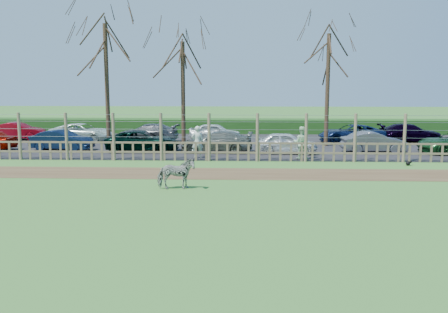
{
  "coord_description": "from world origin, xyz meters",
  "views": [
    {
      "loc": [
        1.82,
        -17.62,
        4.25
      ],
      "look_at": [
        1.0,
        2.5,
        1.1
      ],
      "focal_mm": 40.0,
      "sensor_mm": 36.0,
      "label": 1
    }
  ],
  "objects_px": {
    "visitor_b": "(301,143)",
    "car_12": "(351,134)",
    "car_4": "(286,143)",
    "car_5": "(374,142)",
    "zebra": "(176,174)",
    "car_7": "(18,131)",
    "car_2": "(143,141)",
    "car_1": "(62,140)",
    "car_13": "(410,133)",
    "tree_left": "(106,56)",
    "car_8": "(82,132)",
    "tree_right": "(328,62)",
    "crow": "(408,163)",
    "car_9": "(148,133)",
    "visitor_a": "(197,142)",
    "car_10": "(215,132)",
    "car_3": "(217,142)",
    "tree_mid": "(183,69)"
  },
  "relations": [
    {
      "from": "car_2",
      "to": "car_13",
      "type": "height_order",
      "value": "same"
    },
    {
      "from": "tree_left",
      "to": "car_12",
      "type": "distance_m",
      "value": 16.52
    },
    {
      "from": "visitor_b",
      "to": "car_9",
      "type": "relative_size",
      "value": 0.42
    },
    {
      "from": "zebra",
      "to": "car_12",
      "type": "xyz_separation_m",
      "value": [
        9.74,
        14.44,
        0.03
      ]
    },
    {
      "from": "tree_left",
      "to": "tree_right",
      "type": "relative_size",
      "value": 1.07
    },
    {
      "from": "car_3",
      "to": "car_7",
      "type": "height_order",
      "value": "same"
    },
    {
      "from": "car_4",
      "to": "car_5",
      "type": "xyz_separation_m",
      "value": [
        5.06,
        0.52,
        0.0
      ]
    },
    {
      "from": "crow",
      "to": "car_8",
      "type": "bearing_deg",
      "value": 155.49
    },
    {
      "from": "car_2",
      "to": "car_12",
      "type": "height_order",
      "value": "same"
    },
    {
      "from": "car_2",
      "to": "car_9",
      "type": "bearing_deg",
      "value": 6.02
    },
    {
      "from": "crow",
      "to": "car_5",
      "type": "height_order",
      "value": "car_5"
    },
    {
      "from": "car_5",
      "to": "tree_mid",
      "type": "bearing_deg",
      "value": 74.66
    },
    {
      "from": "car_1",
      "to": "car_5",
      "type": "xyz_separation_m",
      "value": [
        18.25,
        -0.16,
        0.0
      ]
    },
    {
      "from": "tree_left",
      "to": "visitor_b",
      "type": "distance_m",
      "value": 12.87
    },
    {
      "from": "zebra",
      "to": "car_9",
      "type": "height_order",
      "value": "car_9"
    },
    {
      "from": "zebra",
      "to": "car_4",
      "type": "xyz_separation_m",
      "value": [
        5.02,
        9.38,
        0.03
      ]
    },
    {
      "from": "tree_right",
      "to": "crow",
      "type": "xyz_separation_m",
      "value": [
        2.94,
        -7.0,
        -5.12
      ]
    },
    {
      "from": "tree_left",
      "to": "car_8",
      "type": "distance_m",
      "value": 6.54
    },
    {
      "from": "car_7",
      "to": "car_12",
      "type": "height_order",
      "value": "same"
    },
    {
      "from": "visitor_a",
      "to": "zebra",
      "type": "bearing_deg",
      "value": 80.14
    },
    {
      "from": "car_1",
      "to": "car_12",
      "type": "distance_m",
      "value": 18.45
    },
    {
      "from": "car_1",
      "to": "car_13",
      "type": "bearing_deg",
      "value": -70.2
    },
    {
      "from": "car_1",
      "to": "car_9",
      "type": "xyz_separation_m",
      "value": [
        4.29,
        4.34,
        0.0
      ]
    },
    {
      "from": "tree_left",
      "to": "car_8",
      "type": "xyz_separation_m",
      "value": [
        -2.74,
        3.24,
        -4.98
      ]
    },
    {
      "from": "car_4",
      "to": "car_7",
      "type": "relative_size",
      "value": 0.97
    },
    {
      "from": "visitor_b",
      "to": "tree_right",
      "type": "bearing_deg",
      "value": -98.04
    },
    {
      "from": "car_3",
      "to": "visitor_a",
      "type": "bearing_deg",
      "value": -19.96
    },
    {
      "from": "visitor_a",
      "to": "car_1",
      "type": "distance_m",
      "value": 8.67
    },
    {
      "from": "visitor_b",
      "to": "car_13",
      "type": "relative_size",
      "value": 0.42
    },
    {
      "from": "car_1",
      "to": "car_10",
      "type": "distance_m",
      "value": 10.1
    },
    {
      "from": "car_4",
      "to": "car_5",
      "type": "relative_size",
      "value": 0.97
    },
    {
      "from": "zebra",
      "to": "visitor_a",
      "type": "relative_size",
      "value": 0.84
    },
    {
      "from": "tree_left",
      "to": "tree_mid",
      "type": "bearing_deg",
      "value": 12.53
    },
    {
      "from": "zebra",
      "to": "car_7",
      "type": "height_order",
      "value": "car_7"
    },
    {
      "from": "car_7",
      "to": "car_12",
      "type": "distance_m",
      "value": 22.85
    },
    {
      "from": "visitor_b",
      "to": "car_12",
      "type": "height_order",
      "value": "visitor_b"
    },
    {
      "from": "car_1",
      "to": "car_5",
      "type": "bearing_deg",
      "value": -83.59
    },
    {
      "from": "car_8",
      "to": "car_12",
      "type": "height_order",
      "value": "same"
    },
    {
      "from": "car_7",
      "to": "zebra",
      "type": "bearing_deg",
      "value": -142.51
    },
    {
      "from": "car_1",
      "to": "car_7",
      "type": "relative_size",
      "value": 1.0
    },
    {
      "from": "car_10",
      "to": "car_12",
      "type": "bearing_deg",
      "value": -88.44
    },
    {
      "from": "zebra",
      "to": "car_1",
      "type": "distance_m",
      "value": 12.97
    },
    {
      "from": "visitor_a",
      "to": "car_5",
      "type": "height_order",
      "value": "visitor_a"
    },
    {
      "from": "car_2",
      "to": "car_1",
      "type": "bearing_deg",
      "value": 86.23
    },
    {
      "from": "car_10",
      "to": "car_8",
      "type": "bearing_deg",
      "value": 98.1
    },
    {
      "from": "car_8",
      "to": "car_13",
      "type": "bearing_deg",
      "value": -82.56
    },
    {
      "from": "tree_right",
      "to": "visitor_b",
      "type": "xyz_separation_m",
      "value": [
        -2.16,
        -5.36,
        -4.34
      ]
    },
    {
      "from": "zebra",
      "to": "car_9",
      "type": "distance_m",
      "value": 14.92
    },
    {
      "from": "zebra",
      "to": "car_2",
      "type": "xyz_separation_m",
      "value": [
        -3.28,
        9.87,
        0.03
      ]
    },
    {
      "from": "car_3",
      "to": "car_10",
      "type": "xyz_separation_m",
      "value": [
        -0.42,
        5.3,
        0.0
      ]
    }
  ]
}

